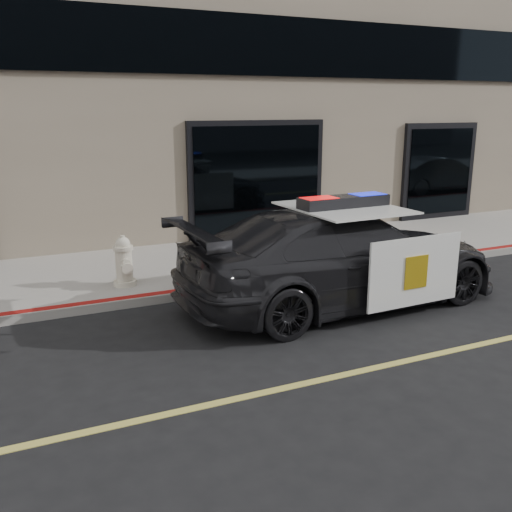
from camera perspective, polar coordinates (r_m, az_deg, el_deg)
name	(u,v)px	position (r m, az deg, el deg)	size (l,w,h in m)	color
sidewalk_n	(329,249)	(12.88, 7.33, 0.66)	(60.00, 3.50, 0.15)	gray
building_n	(237,2)	(17.41, -1.91, 24.06)	(60.00, 7.00, 12.00)	#756856
police_car	(342,256)	(9.43, 8.58, 0.00)	(2.75, 5.68, 1.81)	black
fire_hydrant	(124,262)	(10.13, -13.06, -0.61)	(0.40, 0.56, 0.89)	beige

